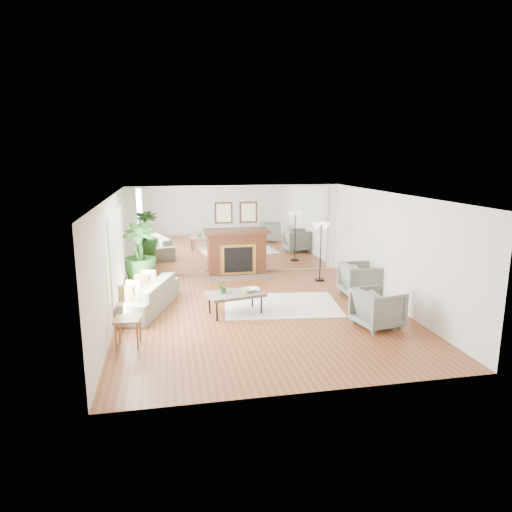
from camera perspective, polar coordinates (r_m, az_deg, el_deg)
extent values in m
plane|color=brown|center=(9.90, 0.58, -7.01)|extent=(7.00, 7.00, 0.00)
cube|color=silver|center=(9.43, -17.48, -0.66)|extent=(0.02, 7.00, 2.50)
cube|color=silver|center=(10.57, 16.69, 0.73)|extent=(0.02, 7.00, 2.50)
cube|color=silver|center=(12.94, -2.53, 3.28)|extent=(6.00, 0.02, 2.50)
cube|color=silver|center=(12.92, -2.51, 3.27)|extent=(5.40, 0.04, 2.40)
cube|color=#B2E09E|center=(9.80, -17.10, 0.43)|extent=(0.04, 2.40, 1.50)
cube|color=brown|center=(12.85, -2.36, 0.27)|extent=(1.60, 0.40, 1.20)
cube|color=gold|center=(12.68, -2.21, -0.45)|extent=(1.00, 0.04, 0.85)
cube|color=black|center=(12.66, -2.20, -0.47)|extent=(0.80, 0.04, 0.70)
cube|color=#655B50|center=(12.65, -2.10, -2.64)|extent=(1.70, 0.55, 0.03)
cube|color=#4A2A18|center=(12.72, -2.37, 2.99)|extent=(1.85, 0.46, 0.10)
cube|color=black|center=(12.77, -4.07, 5.40)|extent=(0.50, 0.04, 0.60)
cube|color=black|center=(12.87, -0.96, 5.49)|extent=(0.50, 0.04, 0.60)
cube|color=white|center=(10.31, 3.20, -6.17)|extent=(2.72, 2.09, 0.03)
cube|color=#655B50|center=(9.64, -2.60, -4.79)|extent=(1.30, 0.92, 0.06)
cylinder|color=black|center=(9.34, -4.90, -6.91)|extent=(0.04, 0.04, 0.41)
cylinder|color=black|center=(9.67, 0.67, -6.19)|extent=(0.04, 0.04, 0.41)
cylinder|color=black|center=(9.79, -5.80, -6.03)|extent=(0.04, 0.04, 0.41)
cylinder|color=black|center=(10.10, -0.46, -5.38)|extent=(0.04, 0.04, 0.41)
imported|color=gray|center=(10.22, -13.77, -4.82)|extent=(1.54, 2.42, 0.66)
imported|color=gray|center=(11.27, 12.85, -2.84)|extent=(0.88, 0.86, 0.78)
imported|color=gray|center=(9.29, 14.99, -6.29)|extent=(0.98, 0.96, 0.76)
cube|color=#8F5B39|center=(8.35, -15.77, -7.60)|extent=(0.48, 0.48, 0.04)
cylinder|color=#8F5B39|center=(8.30, -17.10, -9.67)|extent=(0.04, 0.04, 0.49)
cylinder|color=#8F5B39|center=(8.25, -14.59, -9.67)|extent=(0.04, 0.04, 0.49)
cylinder|color=#8F5B39|center=(8.63, -16.69, -8.78)|extent=(0.04, 0.04, 0.49)
cylinder|color=#8F5B39|center=(8.58, -14.28, -8.77)|extent=(0.04, 0.04, 0.49)
cylinder|color=black|center=(11.67, -14.17, -3.46)|extent=(0.50, 0.50, 0.36)
imported|color=#2E6826|center=(11.49, -14.38, 0.43)|extent=(0.98, 0.98, 1.48)
cylinder|color=black|center=(12.47, 7.96, -2.96)|extent=(0.27, 0.27, 0.04)
cylinder|color=black|center=(12.30, 8.06, 0.38)|extent=(0.03, 0.03, 1.52)
cone|color=silver|center=(12.14, 7.65, 3.66)|extent=(0.29, 0.29, 0.21)
cone|color=silver|center=(12.21, 8.66, 3.68)|extent=(0.29, 0.29, 0.21)
imported|color=#2E6826|center=(9.61, -4.11, -3.85)|extent=(0.30, 0.28, 0.27)
imported|color=#8F5B39|center=(9.69, -1.00, -4.30)|extent=(0.35, 0.35, 0.07)
imported|color=#8F5B39|center=(9.83, -0.87, -4.19)|extent=(0.23, 0.31, 0.02)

